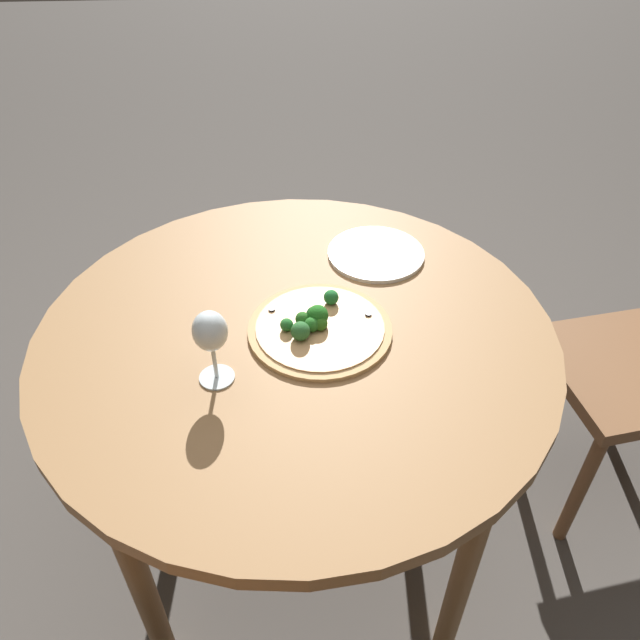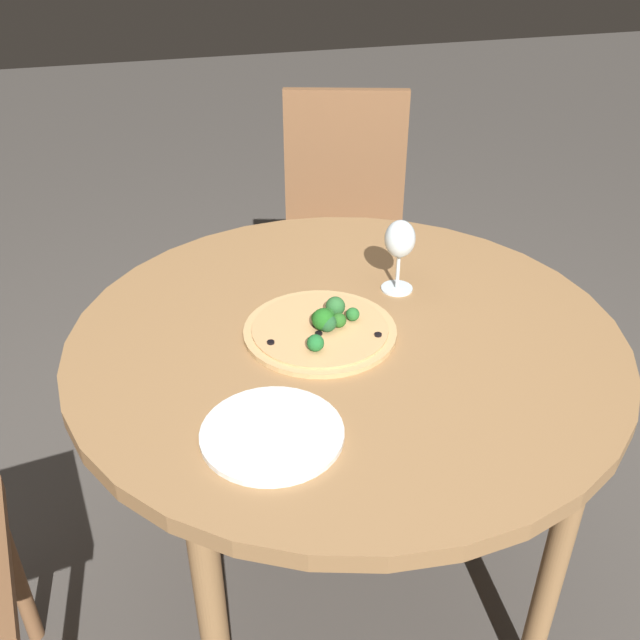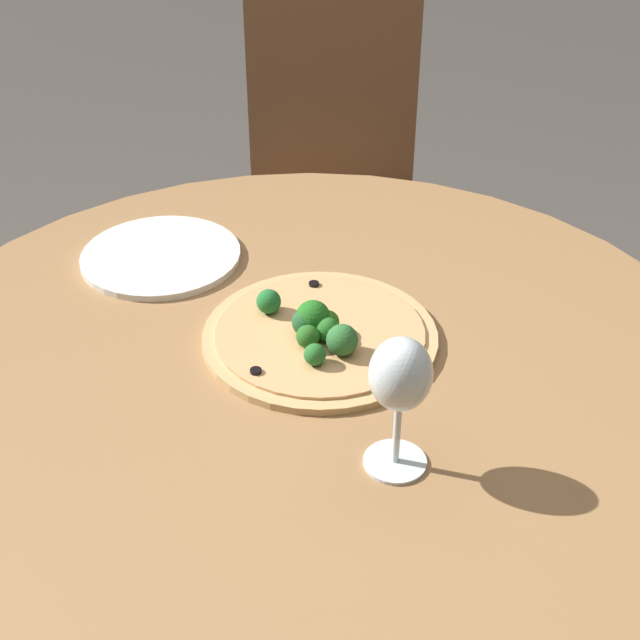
# 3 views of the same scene
# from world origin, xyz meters

# --- Properties ---
(dining_table) EXTENTS (1.07, 1.07, 0.77)m
(dining_table) POSITION_xyz_m (0.00, 0.00, 0.69)
(dining_table) COLOR olive
(dining_table) RESTS_ON ground_plane
(chair_2) EXTENTS (0.46, 0.46, 0.97)m
(chair_2) POSITION_xyz_m (0.14, -0.94, 0.53)
(chair_2) COLOR brown
(chair_2) RESTS_ON ground_plane
(pizza) EXTENTS (0.30, 0.30, 0.06)m
(pizza) POSITION_xyz_m (-0.01, -0.05, 0.78)
(pizza) COLOR tan
(pizza) RESTS_ON dining_table
(wine_glass) EXTENTS (0.07, 0.07, 0.16)m
(wine_glass) POSITION_xyz_m (-0.13, 0.15, 0.88)
(wine_glass) COLOR silver
(wine_glass) RESTS_ON dining_table
(plate_near) EXTENTS (0.23, 0.23, 0.01)m
(plate_near) POSITION_xyz_m (0.26, -0.20, 0.77)
(plate_near) COLOR silver
(plate_near) RESTS_ON dining_table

